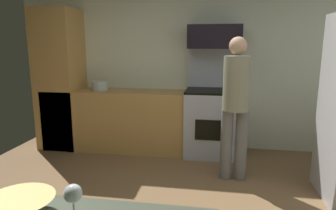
# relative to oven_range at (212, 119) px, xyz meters

# --- Properties ---
(wall_back) EXTENTS (5.20, 0.12, 2.60)m
(wall_back) POSITION_rel_oven_range_xyz_m (-0.42, 0.37, 0.78)
(wall_back) COLOR silver
(wall_back) RESTS_ON ground
(lower_cabinet_run) EXTENTS (2.40, 0.60, 0.90)m
(lower_cabinet_run) POSITION_rel_oven_range_xyz_m (-1.32, 0.01, -0.07)
(lower_cabinet_run) COLOR tan
(lower_cabinet_run) RESTS_ON ground
(cabinet_column) EXTENTS (0.60, 0.60, 2.10)m
(cabinet_column) POSITION_rel_oven_range_xyz_m (-2.32, 0.01, 0.53)
(cabinet_column) COLOR tan
(cabinet_column) RESTS_ON ground
(oven_range) EXTENTS (0.76, 0.65, 1.52)m
(oven_range) POSITION_rel_oven_range_xyz_m (0.00, 0.00, 0.00)
(oven_range) COLOR #B3B8C7
(oven_range) RESTS_ON ground
(microwave) EXTENTS (0.74, 0.38, 0.32)m
(microwave) POSITION_rel_oven_range_xyz_m (0.00, 0.09, 1.17)
(microwave) COLOR black
(microwave) RESTS_ON oven_range
(person_cook) EXTENTS (0.31, 0.30, 1.66)m
(person_cook) POSITION_rel_oven_range_xyz_m (0.27, -0.80, 0.42)
(person_cook) COLOR slate
(person_cook) RESTS_ON ground
(mixing_bowl_small) EXTENTS (0.28, 0.28, 0.08)m
(mixing_bowl_small) POSITION_rel_oven_range_xyz_m (-0.71, -3.26, 0.42)
(mixing_bowl_small) COLOR #DEC96C
(mixing_bowl_small) RESTS_ON counter_island
(wine_glass_near) EXTENTS (0.07, 0.07, 0.16)m
(wine_glass_near) POSITION_rel_oven_range_xyz_m (-0.47, -3.27, 0.50)
(wine_glass_near) COLOR silver
(wine_glass_near) RESTS_ON counter_island
(stock_pot) EXTENTS (0.25, 0.25, 0.15)m
(stock_pot) POSITION_rel_oven_range_xyz_m (-1.69, 0.01, 0.46)
(stock_pot) COLOR #B5BFB9
(stock_pot) RESTS_ON lower_cabinet_run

